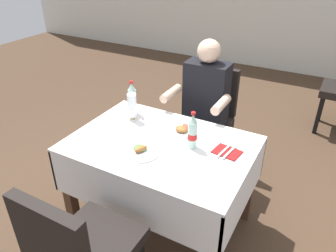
{
  "coord_description": "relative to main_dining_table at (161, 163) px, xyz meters",
  "views": [
    {
      "loc": [
        0.9,
        -1.7,
        1.93
      ],
      "look_at": [
        -0.04,
        0.0,
        0.82
      ],
      "focal_mm": 34.86,
      "sensor_mm": 36.0,
      "label": 1
    }
  ],
  "objects": [
    {
      "name": "cola_bottle_primary",
      "position": [
        0.21,
        0.05,
        0.28
      ],
      "size": [
        0.06,
        0.06,
        0.26
      ],
      "color": "silver",
      "rests_on": "main_dining_table"
    },
    {
      "name": "ground_plane",
      "position": [
        0.04,
        0.1,
        -0.57
      ],
      "size": [
        11.0,
        11.0,
        0.0
      ],
      "primitive_type": "plane",
      "color": "#473323"
    },
    {
      "name": "plate_near_camera",
      "position": [
        -0.05,
        -0.16,
        0.18
      ],
      "size": [
        0.24,
        0.24,
        0.05
      ],
      "color": "white",
      "rests_on": "main_dining_table"
    },
    {
      "name": "plate_far_diner",
      "position": [
        0.06,
        0.21,
        0.18
      ],
      "size": [
        0.22,
        0.22,
        0.06
      ],
      "color": "white",
      "rests_on": "main_dining_table"
    },
    {
      "name": "chair_near_camera_side",
      "position": [
        -0.0,
        -0.82,
        -0.02
      ],
      "size": [
        0.44,
        0.5,
        0.97
      ],
      "color": "black",
      "rests_on": "ground"
    },
    {
      "name": "napkin_cutlery_set",
      "position": [
        0.43,
        0.1,
        0.17
      ],
      "size": [
        0.19,
        0.2,
        0.01
      ],
      "color": "maroon",
      "rests_on": "main_dining_table"
    },
    {
      "name": "main_dining_table",
      "position": [
        0.0,
        0.0,
        0.0
      ],
      "size": [
        1.22,
        0.85,
        0.74
      ],
      "color": "white",
      "rests_on": "ground"
    },
    {
      "name": "cola_bottle_secondary",
      "position": [
        -0.41,
        0.27,
        0.29
      ],
      "size": [
        0.06,
        0.06,
        0.27
      ],
      "color": "silver",
      "rests_on": "main_dining_table"
    },
    {
      "name": "chair_far_diner_seat",
      "position": [
        -0.0,
        0.82,
        -0.02
      ],
      "size": [
        0.44,
        0.5,
        0.97
      ],
      "color": "black",
      "rests_on": "ground"
    },
    {
      "name": "seated_diner_far",
      "position": [
        0.0,
        0.71,
        0.14
      ],
      "size": [
        0.5,
        0.46,
        1.26
      ],
      "color": "#282D42",
      "rests_on": "ground"
    },
    {
      "name": "beer_glass_left",
      "position": [
        -0.35,
        0.18,
        0.27
      ],
      "size": [
        0.07,
        0.07,
        0.21
      ],
      "color": "white",
      "rests_on": "main_dining_table"
    }
  ]
}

